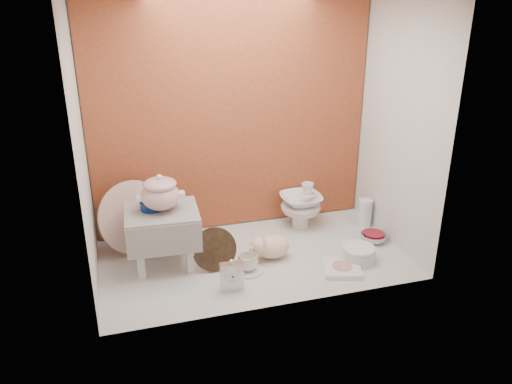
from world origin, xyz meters
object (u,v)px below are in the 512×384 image
at_px(floral_platter, 134,217).
at_px(plush_pig, 273,247).
at_px(blue_white_vase, 158,230).
at_px(porcelain_tower, 301,205).
at_px(crystal_bowl, 374,237).
at_px(dinner_plate_stack, 358,254).
at_px(soup_tureen, 160,192).
at_px(step_stool, 164,238).
at_px(gold_rim_teacup, 248,263).
at_px(mantel_clock, 232,275).

distance_m(floral_platter, plush_pig, 0.86).
distance_m(blue_white_vase, porcelain_tower, 0.95).
height_order(crystal_bowl, porcelain_tower, porcelain_tower).
bearing_deg(dinner_plate_stack, soup_tureen, 165.70).
bearing_deg(step_stool, porcelain_tower, 18.51).
bearing_deg(gold_rim_teacup, floral_platter, 142.67).
xyz_separation_m(soup_tureen, porcelain_tower, (0.94, 0.25, -0.30)).
bearing_deg(gold_rim_teacup, mantel_clock, -130.41).
relative_size(mantel_clock, crystal_bowl, 1.08).
xyz_separation_m(dinner_plate_stack, crystal_bowl, (0.21, 0.19, -0.02)).
distance_m(step_stool, floral_platter, 0.29).
bearing_deg(mantel_clock, crystal_bowl, 17.70).
height_order(dinner_plate_stack, crystal_bowl, dinner_plate_stack).
bearing_deg(plush_pig, step_stool, 177.94).
xyz_separation_m(mantel_clock, dinner_plate_stack, (0.79, 0.09, -0.05)).
height_order(mantel_clock, gold_rim_teacup, mantel_clock).
height_order(plush_pig, dinner_plate_stack, plush_pig).
distance_m(gold_rim_teacup, dinner_plate_stack, 0.66).
bearing_deg(porcelain_tower, step_stool, -164.85).
bearing_deg(plush_pig, mantel_clock, -132.99).
height_order(floral_platter, dinner_plate_stack, floral_platter).
height_order(soup_tureen, mantel_clock, soup_tureen).
xyz_separation_m(gold_rim_teacup, dinner_plate_stack, (0.66, -0.06, -0.01)).
distance_m(soup_tureen, blue_white_vase, 0.42).
height_order(floral_platter, gold_rim_teacup, floral_platter).
relative_size(floral_platter, crystal_bowl, 2.64).
distance_m(floral_platter, porcelain_tower, 1.09).
xyz_separation_m(mantel_clock, plush_pig, (0.32, 0.26, -0.01)).
height_order(mantel_clock, porcelain_tower, porcelain_tower).
relative_size(mantel_clock, plush_pig, 0.71).
relative_size(gold_rim_teacup, dinner_plate_stack, 0.53).
height_order(step_stool, soup_tureen, soup_tureen).
distance_m(blue_white_vase, dinner_plate_stack, 1.23).
height_order(soup_tureen, blue_white_vase, soup_tureen).
relative_size(blue_white_vase, mantel_clock, 1.18).
height_order(step_stool, gold_rim_teacup, step_stool).
xyz_separation_m(mantel_clock, gold_rim_teacup, (0.13, 0.16, -0.04)).
xyz_separation_m(soup_tureen, crystal_bowl, (1.31, -0.09, -0.43)).
height_order(step_stool, porcelain_tower, step_stool).
bearing_deg(dinner_plate_stack, step_stool, 166.11).
xyz_separation_m(soup_tureen, mantel_clock, (0.31, -0.37, -0.36)).
bearing_deg(plush_pig, floral_platter, 163.22).
distance_m(plush_pig, gold_rim_teacup, 0.21).
bearing_deg(soup_tureen, step_stool, -107.22).
distance_m(dinner_plate_stack, crystal_bowl, 0.28).
bearing_deg(soup_tureen, gold_rim_teacup, -26.09).
relative_size(soup_tureen, gold_rim_teacup, 2.25).
relative_size(floral_platter, dinner_plate_stack, 2.10).
bearing_deg(crystal_bowl, floral_platter, 167.46).
bearing_deg(crystal_bowl, plush_pig, -178.20).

